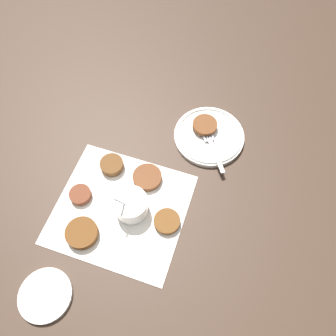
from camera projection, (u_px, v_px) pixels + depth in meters
The scene contains 12 objects.
ground_plane at pixel (123, 206), 0.86m from camera, with size 4.00×4.00×0.00m, color #38281E.
napkin at pixel (122, 209), 0.85m from camera, with size 0.35×0.33×0.00m.
sauce_bowl at pixel (131, 206), 0.83m from camera, with size 0.09×0.09×0.11m.
fritter_0 at pixel (82, 233), 0.81m from camera, with size 0.08×0.08×0.02m.
fritter_1 at pixel (112, 165), 0.90m from camera, with size 0.06×0.06×0.02m.
fritter_2 at pixel (166, 223), 0.83m from camera, with size 0.07×0.07×0.02m.
fritter_3 at pixel (147, 177), 0.89m from camera, with size 0.08×0.08×0.02m.
fritter_4 at pixel (80, 195), 0.86m from camera, with size 0.06×0.06×0.02m.
serving_plate at pixel (209, 136), 0.95m from camera, with size 0.20×0.20×0.02m.
fritter_on_plate at pixel (205, 125), 0.95m from camera, with size 0.07×0.07×0.01m.
fork at pixel (210, 141), 0.93m from camera, with size 0.12×0.15×0.00m.
extra_saucer at pixel (45, 295), 0.75m from camera, with size 0.12×0.12×0.01m.
Camera 1 is at (-0.23, 0.25, 0.81)m, focal length 35.00 mm.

